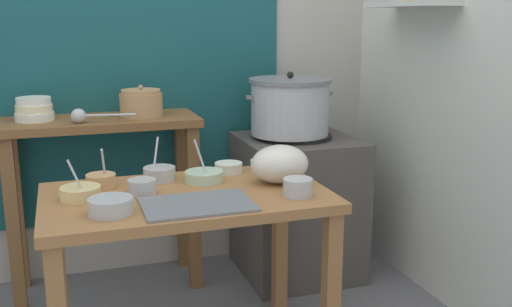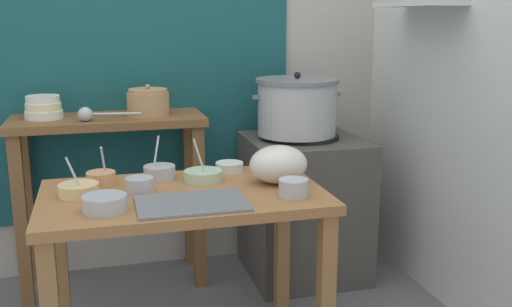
{
  "view_description": "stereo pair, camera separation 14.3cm",
  "coord_description": "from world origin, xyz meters",
  "px_view_note": "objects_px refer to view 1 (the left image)",
  "views": [
    {
      "loc": [
        -0.38,
        -2.15,
        1.39
      ],
      "look_at": [
        0.39,
        0.18,
        0.82
      ],
      "focal_mm": 41.38,
      "sensor_mm": 36.0,
      "label": 1
    },
    {
      "loc": [
        -0.25,
        -2.19,
        1.39
      ],
      "look_at": [
        0.39,
        0.18,
        0.82
      ],
      "focal_mm": 41.38,
      "sensor_mm": 36.0,
      "label": 2
    }
  ],
  "objects_px": {
    "plastic_bag": "(280,164)",
    "prep_bowl_2": "(111,205)",
    "serving_tray": "(197,204)",
    "stove_block": "(297,205)",
    "bowl_stack_enamel": "(34,110)",
    "prep_bowl_3": "(298,187)",
    "clay_pot": "(142,103)",
    "prep_bowl_4": "(142,186)",
    "prep_bowl_1": "(101,180)",
    "prep_bowl_8": "(263,164)",
    "prep_bowl_6": "(80,192)",
    "prep_bowl_5": "(159,173)",
    "prep_bowl_0": "(204,176)",
    "back_shelf_table": "(103,162)",
    "ladle": "(81,116)",
    "prep_bowl_7": "(229,167)",
    "steamer_pot": "(290,106)",
    "prep_table": "(187,220)"
  },
  "relations": [
    {
      "from": "bowl_stack_enamel",
      "to": "prep_bowl_4",
      "type": "relative_size",
      "value": 1.69
    },
    {
      "from": "prep_bowl_5",
      "to": "ladle",
      "type": "bearing_deg",
      "value": 120.85
    },
    {
      "from": "steamer_pot",
      "to": "prep_bowl_8",
      "type": "distance_m",
      "value": 0.58
    },
    {
      "from": "prep_bowl_7",
      "to": "prep_bowl_8",
      "type": "height_order",
      "value": "prep_bowl_8"
    },
    {
      "from": "ladle",
      "to": "prep_bowl_7",
      "type": "bearing_deg",
      "value": -36.65
    },
    {
      "from": "prep_bowl_1",
      "to": "serving_tray",
      "type": "bearing_deg",
      "value": -48.41
    },
    {
      "from": "clay_pot",
      "to": "prep_bowl_1",
      "type": "relative_size",
      "value": 1.26
    },
    {
      "from": "serving_tray",
      "to": "prep_bowl_5",
      "type": "height_order",
      "value": "prep_bowl_5"
    },
    {
      "from": "plastic_bag",
      "to": "back_shelf_table",
      "type": "bearing_deg",
      "value": 130.41
    },
    {
      "from": "ladle",
      "to": "prep_bowl_3",
      "type": "bearing_deg",
      "value": -49.0
    },
    {
      "from": "clay_pot",
      "to": "prep_bowl_2",
      "type": "xyz_separation_m",
      "value": [
        -0.25,
        -0.97,
        -0.21
      ]
    },
    {
      "from": "prep_bowl_7",
      "to": "prep_bowl_8",
      "type": "xyz_separation_m",
      "value": [
        0.16,
        -0.01,
        0.0
      ]
    },
    {
      "from": "prep_bowl_4",
      "to": "prep_bowl_8",
      "type": "distance_m",
      "value": 0.6
    },
    {
      "from": "prep_bowl_5",
      "to": "prep_bowl_8",
      "type": "distance_m",
      "value": 0.47
    },
    {
      "from": "ladle",
      "to": "prep_bowl_7",
      "type": "height_order",
      "value": "ladle"
    },
    {
      "from": "bowl_stack_enamel",
      "to": "prep_bowl_5",
      "type": "distance_m",
      "value": 0.82
    },
    {
      "from": "prep_bowl_2",
      "to": "prep_bowl_8",
      "type": "relative_size",
      "value": 1.41
    },
    {
      "from": "clay_pot",
      "to": "prep_bowl_1",
      "type": "height_order",
      "value": "clay_pot"
    },
    {
      "from": "prep_table",
      "to": "prep_bowl_1",
      "type": "xyz_separation_m",
      "value": [
        -0.31,
        0.18,
        0.14
      ]
    },
    {
      "from": "prep_bowl_8",
      "to": "stove_block",
      "type": "bearing_deg",
      "value": 51.24
    },
    {
      "from": "prep_bowl_8",
      "to": "plastic_bag",
      "type": "bearing_deg",
      "value": -90.14
    },
    {
      "from": "prep_bowl_1",
      "to": "prep_bowl_8",
      "type": "bearing_deg",
      "value": 4.32
    },
    {
      "from": "clay_pot",
      "to": "prep_bowl_4",
      "type": "distance_m",
      "value": 0.8
    },
    {
      "from": "prep_bowl_8",
      "to": "prep_bowl_6",
      "type": "bearing_deg",
      "value": -166.41
    },
    {
      "from": "prep_bowl_3",
      "to": "prep_bowl_2",
      "type": "bearing_deg",
      "value": 179.31
    },
    {
      "from": "prep_bowl_4",
      "to": "prep_bowl_5",
      "type": "xyz_separation_m",
      "value": [
        0.1,
        0.18,
        -0.0
      ]
    },
    {
      "from": "prep_bowl_3",
      "to": "prep_bowl_1",
      "type": "bearing_deg",
      "value": 153.17
    },
    {
      "from": "prep_table",
      "to": "back_shelf_table",
      "type": "bearing_deg",
      "value": 108.07
    },
    {
      "from": "prep_bowl_3",
      "to": "prep_bowl_4",
      "type": "relative_size",
      "value": 1.05
    },
    {
      "from": "prep_bowl_6",
      "to": "prep_bowl_8",
      "type": "xyz_separation_m",
      "value": [
        0.79,
        0.19,
        -0.0
      ]
    },
    {
      "from": "bowl_stack_enamel",
      "to": "prep_bowl_6",
      "type": "distance_m",
      "value": 0.83
    },
    {
      "from": "back_shelf_table",
      "to": "serving_tray",
      "type": "relative_size",
      "value": 2.4
    },
    {
      "from": "prep_bowl_6",
      "to": "prep_bowl_8",
      "type": "bearing_deg",
      "value": 13.59
    },
    {
      "from": "stove_block",
      "to": "bowl_stack_enamel",
      "type": "height_order",
      "value": "bowl_stack_enamel"
    },
    {
      "from": "back_shelf_table",
      "to": "clay_pot",
      "type": "relative_size",
      "value": 4.5
    },
    {
      "from": "plastic_bag",
      "to": "prep_bowl_2",
      "type": "distance_m",
      "value": 0.73
    },
    {
      "from": "serving_tray",
      "to": "prep_bowl_2",
      "type": "relative_size",
      "value": 2.55
    },
    {
      "from": "prep_table",
      "to": "clay_pot",
      "type": "height_order",
      "value": "clay_pot"
    },
    {
      "from": "plastic_bag",
      "to": "prep_bowl_6",
      "type": "height_order",
      "value": "same"
    },
    {
      "from": "bowl_stack_enamel",
      "to": "prep_bowl_5",
      "type": "bearing_deg",
      "value": -51.15
    },
    {
      "from": "serving_tray",
      "to": "clay_pot",
      "type": "bearing_deg",
      "value": 93.48
    },
    {
      "from": "steamer_pot",
      "to": "prep_bowl_0",
      "type": "bearing_deg",
      "value": -137.2
    },
    {
      "from": "prep_bowl_6",
      "to": "prep_bowl_8",
      "type": "relative_size",
      "value": 1.42
    },
    {
      "from": "bowl_stack_enamel",
      "to": "back_shelf_table",
      "type": "bearing_deg",
      "value": -5.7
    },
    {
      "from": "prep_bowl_2",
      "to": "stove_block",
      "type": "bearing_deg",
      "value": 38.56
    },
    {
      "from": "prep_bowl_1",
      "to": "prep_bowl_2",
      "type": "relative_size",
      "value": 1.08
    },
    {
      "from": "serving_tray",
      "to": "prep_bowl_3",
      "type": "xyz_separation_m",
      "value": [
        0.39,
        -0.0,
        0.03
      ]
    },
    {
      "from": "serving_tray",
      "to": "prep_bowl_4",
      "type": "height_order",
      "value": "prep_bowl_4"
    },
    {
      "from": "prep_bowl_0",
      "to": "prep_bowl_1",
      "type": "height_order",
      "value": "prep_bowl_0"
    },
    {
      "from": "prep_bowl_0",
      "to": "prep_bowl_6",
      "type": "xyz_separation_m",
      "value": [
        -0.5,
        -0.09,
        0.0
      ]
    }
  ]
}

